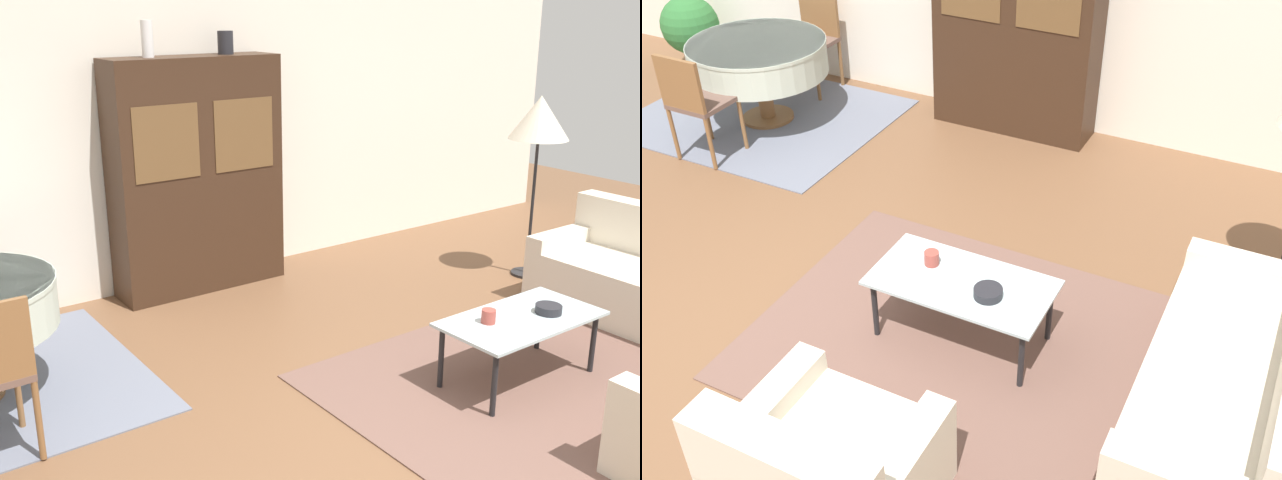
% 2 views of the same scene
% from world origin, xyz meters
% --- Properties ---
extents(ground_plane, '(14.00, 14.00, 0.00)m').
position_xyz_m(ground_plane, '(0.00, 0.00, 0.00)').
color(ground_plane, brown).
extents(area_rug, '(2.54, 2.00, 0.01)m').
position_xyz_m(area_rug, '(1.23, 0.55, 0.01)').
color(area_rug, brown).
rests_on(area_rug, ground_plane).
extents(dining_rug, '(2.34, 1.94, 0.01)m').
position_xyz_m(dining_rug, '(-1.86, 2.47, 0.01)').
color(dining_rug, slate).
rests_on(dining_rug, ground_plane).
extents(couch, '(0.84, 1.83, 0.84)m').
position_xyz_m(couch, '(2.83, 0.57, 0.30)').
color(couch, beige).
rests_on(couch, ground_plane).
extents(armchair, '(0.91, 0.83, 0.81)m').
position_xyz_m(armchair, '(1.19, -0.81, 0.30)').
color(armchair, beige).
rests_on(armchair, ground_plane).
extents(coffee_table, '(1.09, 0.56, 0.44)m').
position_xyz_m(coffee_table, '(1.21, 0.59, 0.41)').
color(coffee_table, black).
rests_on(coffee_table, area_rug).
extents(display_cabinet, '(1.46, 0.42, 1.98)m').
position_xyz_m(display_cabinet, '(0.35, 3.37, 0.99)').
color(display_cabinet, '#382316').
rests_on(display_cabinet, ground_plane).
extents(dining_table, '(1.25, 1.25, 0.76)m').
position_xyz_m(dining_table, '(-1.79, 2.46, 0.61)').
color(dining_table, brown).
rests_on(dining_table, dining_rug).
extents(dining_chair_near, '(0.44, 0.44, 0.94)m').
position_xyz_m(dining_chair_near, '(-1.79, 1.62, 0.56)').
color(dining_chair_near, brown).
rests_on(dining_chair_near, dining_rug).
extents(dining_chair_far, '(0.44, 0.44, 0.94)m').
position_xyz_m(dining_chair_far, '(-1.79, 3.30, 0.56)').
color(dining_chair_far, brown).
rests_on(dining_chair_far, dining_rug).
extents(cup, '(0.09, 0.09, 0.09)m').
position_xyz_m(cup, '(0.97, 0.65, 0.49)').
color(cup, '#9E4238').
rests_on(cup, coffee_table).
extents(bowl, '(0.17, 0.17, 0.06)m').
position_xyz_m(bowl, '(1.41, 0.53, 0.48)').
color(bowl, '#232328').
rests_on(bowl, coffee_table).
extents(potted_plant, '(0.60, 0.60, 0.76)m').
position_xyz_m(potted_plant, '(-3.29, 3.14, 0.44)').
color(potted_plant, beige).
rests_on(potted_plant, ground_plane).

